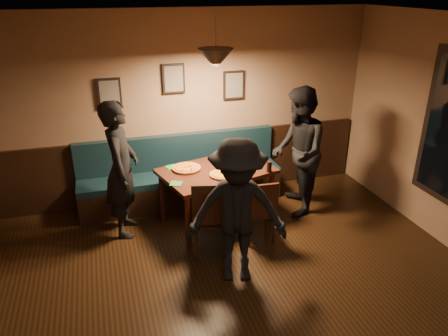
% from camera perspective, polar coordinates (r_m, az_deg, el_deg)
% --- Properties ---
extents(ceiling, '(7.00, 7.00, 0.00)m').
position_cam_1_polar(ceiling, '(2.75, 6.15, 17.20)').
color(ceiling, silver).
rests_on(ceiling, ground).
extents(wall_back, '(6.00, 0.00, 6.00)m').
position_cam_1_polar(wall_back, '(6.35, -6.62, 7.86)').
color(wall_back, '#8C704F').
rests_on(wall_back, ground).
extents(wainscot, '(5.88, 0.06, 1.00)m').
position_cam_1_polar(wainscot, '(6.62, -6.22, 0.28)').
color(wainscot, black).
rests_on(wainscot, ground).
extents(booth_bench, '(3.00, 0.60, 1.00)m').
position_cam_1_polar(booth_bench, '(6.38, -5.75, -0.64)').
color(booth_bench, '#0F232D').
rests_on(booth_bench, ground).
extents(picture_left, '(0.32, 0.04, 0.42)m').
position_cam_1_polar(picture_left, '(6.16, -15.07, 9.62)').
color(picture_left, black).
rests_on(picture_left, wall_back).
extents(picture_center, '(0.32, 0.04, 0.42)m').
position_cam_1_polar(picture_center, '(6.21, -6.77, 11.79)').
color(picture_center, black).
rests_on(picture_center, wall_back).
extents(picture_right, '(0.32, 0.04, 0.42)m').
position_cam_1_polar(picture_right, '(6.46, 1.31, 11.03)').
color(picture_right, black).
rests_on(picture_right, wall_back).
extents(pendant_lamp, '(0.44, 0.44, 0.25)m').
position_cam_1_polar(pendant_lamp, '(5.34, -1.12, 14.39)').
color(pendant_lamp, black).
rests_on(pendant_lamp, ceiling).
extents(dining_table, '(1.65, 1.28, 0.78)m').
position_cam_1_polar(dining_table, '(5.92, -0.98, -3.67)').
color(dining_table, black).
rests_on(dining_table, floor).
extents(chair_near_left, '(0.54, 0.54, 1.02)m').
position_cam_1_polar(chair_near_left, '(5.19, -1.74, -6.37)').
color(chair_near_left, black).
rests_on(chair_near_left, floor).
extents(chair_near_right, '(0.40, 0.40, 0.86)m').
position_cam_1_polar(chair_near_right, '(5.52, 4.66, -5.48)').
color(chair_near_right, '#321C0E').
rests_on(chair_near_right, floor).
extents(diner_left, '(0.56, 0.73, 1.81)m').
position_cam_1_polar(diner_left, '(5.60, -13.56, -0.20)').
color(diner_left, black).
rests_on(diner_left, floor).
extents(diner_right, '(0.94, 1.07, 1.84)m').
position_cam_1_polar(diner_right, '(6.05, 9.87, 2.08)').
color(diner_right, black).
rests_on(diner_right, floor).
extents(diner_front, '(1.21, 0.89, 1.67)m').
position_cam_1_polar(diner_front, '(4.60, 1.80, -5.95)').
color(diner_front, black).
rests_on(diner_front, floor).
extents(pizza_a, '(0.50, 0.50, 0.04)m').
position_cam_1_polar(pizza_a, '(5.77, -5.05, -0.00)').
color(pizza_a, orange).
rests_on(pizza_a, dining_table).
extents(pizza_b, '(0.41, 0.41, 0.04)m').
position_cam_1_polar(pizza_b, '(5.56, -0.27, -0.86)').
color(pizza_b, orange).
rests_on(pizza_b, dining_table).
extents(pizza_c, '(0.50, 0.50, 0.04)m').
position_cam_1_polar(pizza_c, '(6.00, 2.78, 1.04)').
color(pizza_c, '#CC6826').
rests_on(pizza_c, dining_table).
extents(soda_glass, '(0.08, 0.08, 0.15)m').
position_cam_1_polar(soda_glass, '(5.68, 6.06, 0.18)').
color(soda_glass, black).
rests_on(soda_glass, dining_table).
extents(tabasco_bottle, '(0.03, 0.03, 0.13)m').
position_cam_1_polar(tabasco_bottle, '(5.82, 3.70, 0.70)').
color(tabasco_bottle, '#A90510').
rests_on(tabasco_bottle, dining_table).
extents(napkin_a, '(0.18, 0.18, 0.01)m').
position_cam_1_polar(napkin_a, '(5.87, -7.01, 0.15)').
color(napkin_a, '#207B22').
rests_on(napkin_a, dining_table).
extents(napkin_b, '(0.19, 0.19, 0.01)m').
position_cam_1_polar(napkin_b, '(5.38, -6.43, -2.07)').
color(napkin_b, '#217B34').
rests_on(napkin_b, dining_table).
extents(cutlery_set, '(0.19, 0.09, 0.00)m').
position_cam_1_polar(cutlery_set, '(5.41, 0.47, -1.79)').
color(cutlery_set, silver).
rests_on(cutlery_set, dining_table).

